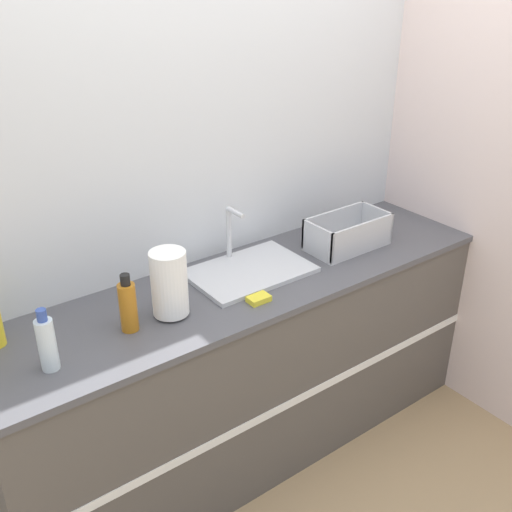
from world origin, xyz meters
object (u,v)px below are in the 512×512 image
(paper_towel_roll, at_px, (169,284))
(dish_rack, at_px, (347,235))
(bottle_clear, at_px, (47,343))
(sink, at_px, (249,269))
(bottle_amber, at_px, (128,306))

(paper_towel_roll, relative_size, dish_rack, 0.69)
(dish_rack, bearing_deg, bottle_clear, -176.62)
(bottle_clear, bearing_deg, sink, 9.43)
(paper_towel_roll, relative_size, bottle_clear, 1.17)
(sink, relative_size, bottle_amber, 2.25)
(bottle_amber, bearing_deg, paper_towel_roll, -0.51)
(paper_towel_roll, relative_size, bottle_amber, 1.17)
(dish_rack, bearing_deg, bottle_amber, -178.50)
(sink, distance_m, bottle_clear, 0.95)
(dish_rack, xyz_separation_m, bottle_clear, (-1.46, -0.09, 0.04))
(paper_towel_roll, xyz_separation_m, bottle_clear, (-0.49, -0.05, -0.03))
(sink, distance_m, bottle_amber, 0.63)
(paper_towel_roll, bearing_deg, dish_rack, 1.86)
(paper_towel_roll, height_order, bottle_clear, paper_towel_roll)
(sink, height_order, bottle_amber, sink)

